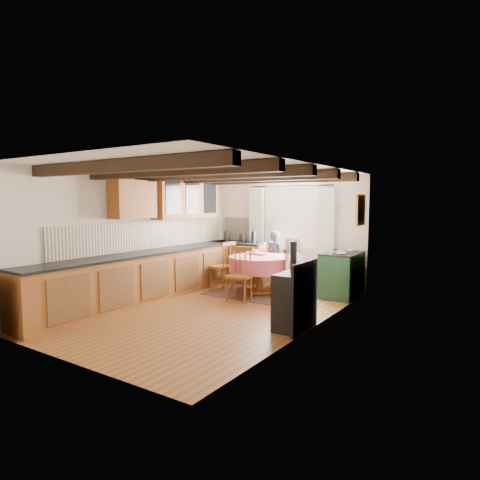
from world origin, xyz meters
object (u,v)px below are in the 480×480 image
Objects in this scene: child_far at (275,259)px; aga_range at (342,274)px; chair_right at (296,273)px; child_right at (292,267)px; chair_left at (222,265)px; dining_table at (260,275)px; chair_near at (239,274)px; cast_iron_stove at (293,286)px; cup at (255,252)px.

aga_range is at bearing -166.94° from child_far.
child_right is (-0.07, -0.05, 0.12)m from chair_right.
chair_left is 1.62m from child_right.
child_right is (0.80, -0.80, -0.01)m from child_far.
dining_table is 1.24× the size of chair_near.
cast_iron_stove is (1.59, -0.98, 0.14)m from chair_near.
child_right is 1.00m from cup.
aga_range is (1.49, 0.63, 0.07)m from dining_table.
cup is at bearing 138.41° from dining_table.
child_far is (-1.67, 2.55, -0.04)m from cast_iron_stove.
cast_iron_stove is at bearing -87.37° from aga_range.
chair_right is (0.80, 0.04, 0.10)m from dining_table.
dining_table is 0.90m from chair_left.
chair_near is at bearing 148.32° from cast_iron_stove.
chair_left is 1.06× the size of chair_right.
cup is at bearing 118.44° from chair_left.
cast_iron_stove is (0.80, -1.80, 0.17)m from chair_right.
chair_left is at bearing 145.69° from cast_iron_stove.
dining_table is 1.04× the size of child_right.
cast_iron_stove is 1.07× the size of child_right.
cast_iron_stove is (0.11, -2.39, 0.20)m from aga_range.
chair_left reaches higher than cup.
chair_left is 0.79× the size of cast_iron_stove.
cast_iron_stove is at bearing -154.68° from child_right.
chair_right is 8.83× the size of cup.
child_far reaches higher than child_right.
child_far is at bearing 52.29° from chair_right.
chair_near reaches higher than cup.
cast_iron_stove is 11.86× the size of cup.
dining_table is at bearing 132.26° from cast_iron_stove.
cast_iron_stove reaches higher than child_far.
child_far is (-0.07, 0.79, 0.23)m from dining_table.
cast_iron_stove is 2.68m from cup.
dining_table is 11.48× the size of cup.
chair_left reaches higher than aga_range.
chair_left is at bearing 96.53° from chair_right.
chair_near is 9.28× the size of cup.
chair_left is at bearing 90.52° from child_right.
cast_iron_stove reaches higher than dining_table.
aga_range is 1.58m from child_far.
child_far is at bearing 75.61° from cup.
cast_iron_stove reaches higher than aga_range.
cup is (-0.22, 0.20, 0.43)m from dining_table.
dining_table is 2.40m from cast_iron_stove.
aga_range is 2.40m from cast_iron_stove.
chair_near is 0.99× the size of chair_left.
chair_left is 1.19m from child_far.
cup is (-1.02, 0.16, 0.32)m from chair_right.
dining_table is at bearing 87.59° from child_right.
chair_near is 2.04m from aga_range.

